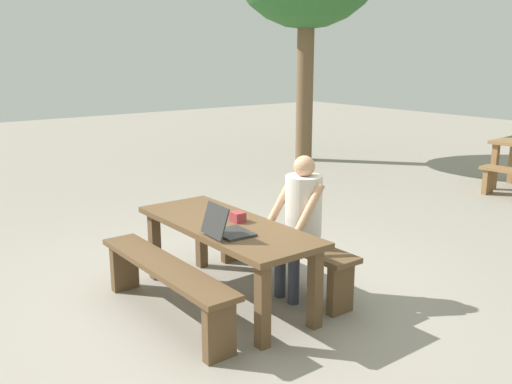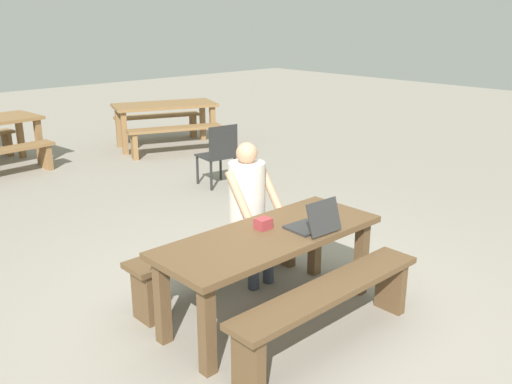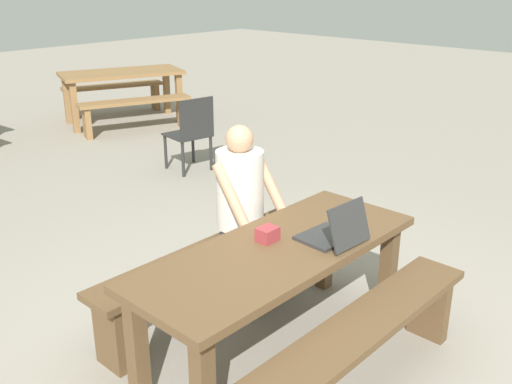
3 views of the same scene
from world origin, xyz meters
name	(u,v)px [view 3 (image 3 of 3)]	position (x,y,z in m)	size (l,w,h in m)	color
ground_plane	(276,350)	(0.00, 0.00, 0.00)	(30.00, 30.00, 0.00)	gray
picnic_table_front	(278,264)	(0.00, 0.00, 0.59)	(1.85, 0.72, 0.70)	brown
bench_near	(363,341)	(0.00, -0.60, 0.36)	(1.74, 0.30, 0.48)	brown
bench_far	(209,267)	(0.00, 0.60, 0.36)	(1.74, 0.30, 0.48)	brown
laptop	(335,232)	(0.28, -0.20, 0.77)	(0.33, 0.35, 0.26)	#2D2D2D
small_pouch	(267,234)	(0.02, 0.10, 0.75)	(0.12, 0.10, 0.08)	#993338
person_seated	(244,201)	(0.30, 0.56, 0.75)	(0.43, 0.42, 1.26)	#333847
plastic_chair	(191,132)	(1.92, 2.97, 0.46)	(0.50, 0.50, 0.87)	#262626
picnic_table_mid	(122,80)	(2.75, 5.48, 0.66)	(1.93, 1.38, 0.78)	olive
bench_mid_south	(136,108)	(2.52, 4.86, 0.35)	(1.59, 0.84, 0.48)	olive
bench_mid_north	(113,92)	(2.98, 6.10, 0.35)	(1.59, 0.84, 0.48)	olive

